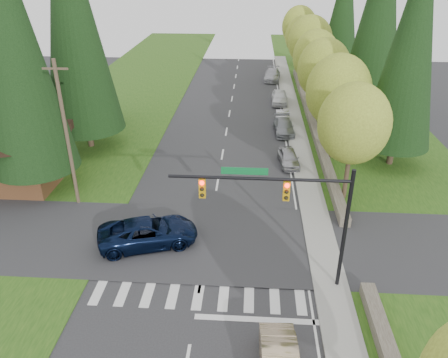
# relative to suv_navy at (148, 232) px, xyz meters

# --- Properties ---
(ground) EXTENTS (120.00, 120.00, 0.00)m
(ground) POSITION_rel_suv_navy_xyz_m (3.49, -7.54, -0.81)
(ground) COLOR #28282B
(ground) RESTS_ON ground
(grass_east) EXTENTS (14.00, 110.00, 0.06)m
(grass_east) POSITION_rel_suv_navy_xyz_m (16.49, 12.46, -0.78)
(grass_east) COLOR #1E4713
(grass_east) RESTS_ON ground
(grass_west) EXTENTS (14.00, 110.00, 0.06)m
(grass_west) POSITION_rel_suv_navy_xyz_m (-9.51, 12.46, -0.78)
(grass_west) COLOR #1E4713
(grass_west) RESTS_ON ground
(cross_street) EXTENTS (120.00, 8.00, 0.10)m
(cross_street) POSITION_rel_suv_navy_xyz_m (3.49, 0.46, -0.81)
(cross_street) COLOR #28282B
(cross_street) RESTS_ON ground
(sidewalk_east) EXTENTS (1.80, 80.00, 0.13)m
(sidewalk_east) POSITION_rel_suv_navy_xyz_m (10.39, 14.46, -0.75)
(sidewalk_east) COLOR gray
(sidewalk_east) RESTS_ON ground
(curb_east) EXTENTS (0.20, 80.00, 0.13)m
(curb_east) POSITION_rel_suv_navy_xyz_m (9.54, 14.46, -0.75)
(curb_east) COLOR gray
(curb_east) RESTS_ON ground
(stone_wall_north) EXTENTS (0.70, 40.00, 0.70)m
(stone_wall_north) POSITION_rel_suv_navy_xyz_m (12.09, 22.46, -0.46)
(stone_wall_north) COLOR #4C4438
(stone_wall_north) RESTS_ON ground
(traffic_signal) EXTENTS (8.70, 0.37, 6.80)m
(traffic_signal) POSITION_rel_suv_navy_xyz_m (7.86, -3.05, 4.17)
(traffic_signal) COLOR black
(traffic_signal) RESTS_ON ground
(brown_building) EXTENTS (8.40, 8.40, 5.40)m
(brown_building) POSITION_rel_suv_navy_xyz_m (-11.51, 7.46, 2.33)
(brown_building) COLOR #4C2D19
(brown_building) RESTS_ON ground
(utility_pole) EXTENTS (1.60, 0.24, 10.00)m
(utility_pole) POSITION_rel_suv_navy_xyz_m (-6.01, 4.46, 4.33)
(utility_pole) COLOR #473828
(utility_pole) RESTS_ON ground
(decid_tree_0) EXTENTS (4.80, 4.80, 8.37)m
(decid_tree_0) POSITION_rel_suv_navy_xyz_m (12.69, 6.46, 4.78)
(decid_tree_0) COLOR #38281C
(decid_tree_0) RESTS_ON ground
(decid_tree_1) EXTENTS (5.20, 5.20, 8.80)m
(decid_tree_1) POSITION_rel_suv_navy_xyz_m (12.79, 13.46, 4.98)
(decid_tree_1) COLOR #38281C
(decid_tree_1) RESTS_ON ground
(decid_tree_2) EXTENTS (5.00, 5.00, 8.82)m
(decid_tree_2) POSITION_rel_suv_navy_xyz_m (12.59, 20.46, 5.11)
(decid_tree_2) COLOR #38281C
(decid_tree_2) RESTS_ON ground
(decid_tree_3) EXTENTS (5.00, 5.00, 8.55)m
(decid_tree_3) POSITION_rel_suv_navy_xyz_m (12.69, 27.46, 4.85)
(decid_tree_3) COLOR #38281C
(decid_tree_3) RESTS_ON ground
(decid_tree_4) EXTENTS (5.40, 5.40, 9.18)m
(decid_tree_4) POSITION_rel_suv_navy_xyz_m (12.79, 34.46, 5.25)
(decid_tree_4) COLOR #38281C
(decid_tree_4) RESTS_ON ground
(decid_tree_5) EXTENTS (4.80, 4.80, 8.30)m
(decid_tree_5) POSITION_rel_suv_navy_xyz_m (12.59, 41.46, 4.72)
(decid_tree_5) COLOR #38281C
(decid_tree_5) RESTS_ON ground
(decid_tree_6) EXTENTS (5.20, 5.20, 8.86)m
(decid_tree_6) POSITION_rel_suv_navy_xyz_m (12.69, 48.46, 5.05)
(decid_tree_6) COLOR #38281C
(decid_tree_6) RESTS_ON ground
(conifer_w_a) EXTENTS (6.12, 6.12, 19.80)m
(conifer_w_a) POSITION_rel_suv_navy_xyz_m (-9.51, 6.46, 9.98)
(conifer_w_a) COLOR #38281C
(conifer_w_a) RESTS_ON ground
(conifer_w_b) EXTENTS (5.44, 5.44, 17.80)m
(conifer_w_b) POSITION_rel_suv_navy_xyz_m (-12.51, 10.46, 8.98)
(conifer_w_b) COLOR #38281C
(conifer_w_b) RESTS_ON ground
(conifer_w_c) EXTENTS (6.46, 6.46, 20.80)m
(conifer_w_c) POSITION_rel_suv_navy_xyz_m (-8.51, 14.46, 10.48)
(conifer_w_c) COLOR #38281C
(conifer_w_c) RESTS_ON ground
(conifer_w_e) EXTENTS (5.78, 5.78, 18.80)m
(conifer_w_e) POSITION_rel_suv_navy_xyz_m (-10.51, 20.46, 9.48)
(conifer_w_e) COLOR #38281C
(conifer_w_e) RESTS_ON ground
(conifer_e_a) EXTENTS (5.44, 5.44, 17.80)m
(conifer_e_a) POSITION_rel_suv_navy_xyz_m (17.49, 12.46, 8.98)
(conifer_e_a) COLOR #38281C
(conifer_e_a) RESTS_ON ground
(conifer_e_b) EXTENTS (6.12, 6.12, 19.80)m
(conifer_e_b) POSITION_rel_suv_navy_xyz_m (18.49, 26.46, 9.98)
(conifer_e_b) COLOR #38281C
(conifer_e_b) RESTS_ON ground
(conifer_e_c) EXTENTS (5.10, 5.10, 16.80)m
(conifer_e_c) POSITION_rel_suv_navy_xyz_m (17.49, 40.46, 8.48)
(conifer_e_c) COLOR #38281C
(conifer_e_c) RESTS_ON ground
(suv_navy) EXTENTS (6.40, 4.35, 1.63)m
(suv_navy) POSITION_rel_suv_navy_xyz_m (0.00, 0.00, 0.00)
(suv_navy) COLOR black
(suv_navy) RESTS_ON ground
(parked_car_a) EXTENTS (1.87, 3.88, 1.28)m
(parked_car_a) POSITION_rel_suv_navy_xyz_m (9.09, 11.74, -0.18)
(parked_car_a) COLOR #A4A4A9
(parked_car_a) RESTS_ON ground
(parked_car_b) EXTENTS (2.06, 4.56, 1.30)m
(parked_car_b) POSITION_rel_suv_navy_xyz_m (9.09, 18.99, -0.17)
(parked_car_b) COLOR gray
(parked_car_b) RESTS_ON ground
(parked_car_c) EXTENTS (1.45, 3.94, 1.29)m
(parked_car_c) POSITION_rel_suv_navy_xyz_m (9.09, 21.46, -0.17)
(parked_car_c) COLOR #B7B6BB
(parked_car_c) RESTS_ON ground
(parked_car_d) EXTENTS (1.86, 4.43, 1.50)m
(parked_car_d) POSITION_rel_suv_navy_xyz_m (9.09, 28.46, -0.07)
(parked_car_d) COLOR silver
(parked_car_d) RESTS_ON ground
(parked_car_e) EXTENTS (2.47, 5.22, 1.47)m
(parked_car_e) POSITION_rel_suv_navy_xyz_m (8.59, 39.09, -0.08)
(parked_car_e) COLOR #A8A9AD
(parked_car_e) RESTS_ON ground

